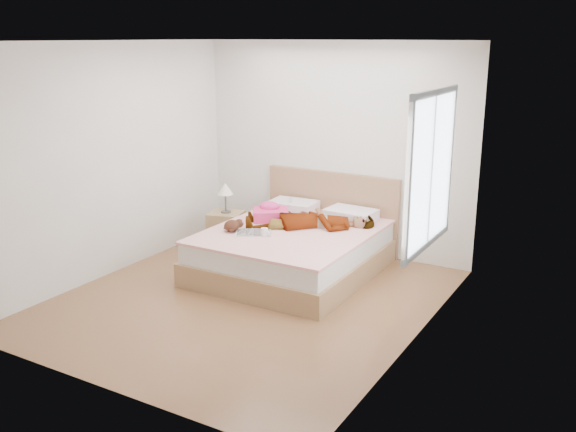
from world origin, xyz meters
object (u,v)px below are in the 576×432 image
object	(u,v)px
woman	(311,217)
coffee_mug	(265,232)
bed	(296,247)
plush_toy	(233,225)
magazine	(253,233)
nightstand	(226,228)
towel	(270,213)
phone	(290,200)

from	to	relation	value
woman	coffee_mug	distance (m)	0.66
bed	plush_toy	bearing A→B (deg)	-139.84
coffee_mug	plush_toy	world-z (taller)	plush_toy
bed	magazine	xyz separation A→B (m)	(-0.32, -0.42, 0.24)
plush_toy	magazine	bearing A→B (deg)	11.50
woman	nightstand	world-z (taller)	nightstand
towel	nightstand	distance (m)	0.75
coffee_mug	magazine	bearing A→B (deg)	172.49
phone	plush_toy	bearing A→B (deg)	-126.50
woman	magazine	world-z (taller)	woman
phone	nightstand	size ratio (longest dim) A/B	0.10
bed	woman	bearing A→B (deg)	57.46
bed	towel	distance (m)	0.57
woman	nightstand	xyz separation A→B (m)	(-1.22, 0.02, -0.32)
bed	coffee_mug	bearing A→B (deg)	-109.00
bed	nightstand	distance (m)	1.13
bed	nightstand	bearing A→B (deg)	170.64
magazine	phone	bearing A→B (deg)	94.72
bed	phone	bearing A→B (deg)	125.29
nightstand	woman	bearing A→B (deg)	-1.09
woman	coffee_mug	world-z (taller)	woman
bed	magazine	size ratio (longest dim) A/B	4.37
towel	nightstand	world-z (taller)	nightstand
bed	coffee_mug	world-z (taller)	bed
nightstand	phone	bearing A→B (deg)	27.53
woman	bed	world-z (taller)	bed
plush_toy	nightstand	xyz separation A→B (m)	(-0.57, 0.65, -0.29)
phone	bed	distance (m)	0.79
woman	coffee_mug	xyz separation A→B (m)	(-0.25, -0.60, -0.06)
plush_toy	nightstand	bearing A→B (deg)	130.95
phone	bed	world-z (taller)	bed
nightstand	coffee_mug	bearing A→B (deg)	-32.86
towel	woman	bearing A→B (deg)	1.36
magazine	plush_toy	bearing A→B (deg)	-168.50
towel	coffee_mug	world-z (taller)	towel
woman	plush_toy	world-z (taller)	woman
phone	coffee_mug	distance (m)	1.04
woman	phone	world-z (taller)	woman
bed	coffee_mug	size ratio (longest dim) A/B	17.46
towel	coffee_mug	size ratio (longest dim) A/B	4.42
plush_toy	bed	bearing A→B (deg)	40.16
magazine	woman	bearing A→B (deg)	54.16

